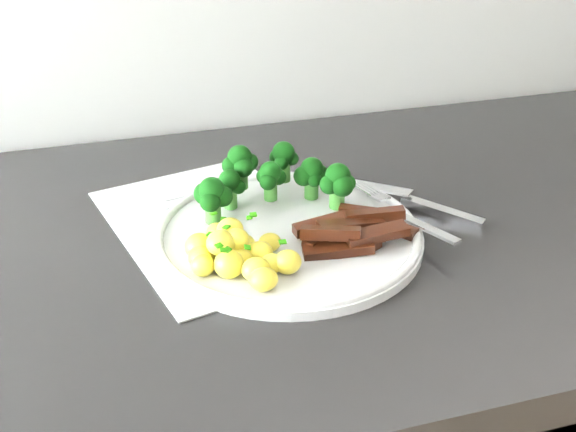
{
  "coord_description": "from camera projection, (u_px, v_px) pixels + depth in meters",
  "views": [
    {
      "loc": [
        -0.3,
        1.01,
        1.34
      ],
      "look_at": [
        -0.11,
        1.64,
        0.97
      ],
      "focal_mm": 44.11,
      "sensor_mm": 36.0,
      "label": 1
    }
  ],
  "objects": [
    {
      "name": "knife",
      "position": [
        420.0,
        204.0,
        0.82
      ],
      "size": [
        0.15,
        0.16,
        0.02
      ],
      "color": "silver",
      "rests_on": "plate"
    },
    {
      "name": "fork",
      "position": [
        405.0,
        215.0,
        0.78
      ],
      "size": [
        0.06,
        0.17,
        0.02
      ],
      "color": "silver",
      "rests_on": "plate"
    },
    {
      "name": "recipe_paper",
      "position": [
        216.0,
        225.0,
        0.8
      ],
      "size": [
        0.27,
        0.33,
        0.0
      ],
      "color": "white",
      "rests_on": "counter"
    },
    {
      "name": "potatoes",
      "position": [
        238.0,
        253.0,
        0.7
      ],
      "size": [
        0.11,
        0.13,
        0.04
      ],
      "color": "#F6DC4A",
      "rests_on": "plate"
    },
    {
      "name": "broccoli",
      "position": [
        271.0,
        177.0,
        0.8
      ],
      "size": [
        0.18,
        0.11,
        0.06
      ],
      "color": "#316D23",
      "rests_on": "plate"
    },
    {
      "name": "beef_strips",
      "position": [
        354.0,
        230.0,
        0.74
      ],
      "size": [
        0.13,
        0.08,
        0.03
      ],
      "color": "black",
      "rests_on": "plate"
    },
    {
      "name": "plate",
      "position": [
        288.0,
        234.0,
        0.77
      ],
      "size": [
        0.29,
        0.29,
        0.02
      ],
      "color": "white",
      "rests_on": "counter"
    }
  ]
}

